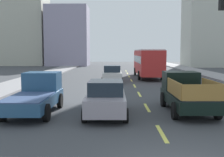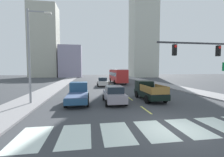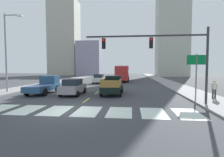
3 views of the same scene
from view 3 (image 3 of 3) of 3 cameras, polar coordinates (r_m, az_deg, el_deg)
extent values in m
plane|color=#3B3E42|center=(12.64, -12.60, -9.94)|extent=(160.00, 160.00, 0.00)
cube|color=gray|center=(30.57, 19.14, -2.09)|extent=(3.46, 110.00, 0.15)
cube|color=gray|center=(33.28, -20.43, -1.68)|extent=(3.46, 110.00, 0.15)
cube|color=silver|center=(14.00, -25.42, -8.86)|extent=(1.60, 2.94, 0.01)
cube|color=silver|center=(13.02, -17.17, -9.59)|extent=(1.60, 2.94, 0.01)
cube|color=silver|center=(12.34, -7.77, -10.19)|extent=(1.60, 2.94, 0.01)
cube|color=silver|center=(12.02, 2.45, -10.53)|extent=(1.60, 2.94, 0.01)
cube|color=silver|center=(12.08, 12.91, -10.55)|extent=(1.60, 2.94, 0.01)
cube|color=silver|center=(12.52, 22.94, -10.24)|extent=(1.60, 2.94, 0.01)
cube|color=#D5D255|center=(16.40, -8.08, -6.80)|extent=(0.16, 2.40, 0.01)
cube|color=#D5D255|center=(21.22, -4.76, -4.45)|extent=(0.16, 2.40, 0.01)
cube|color=#D5D255|center=(26.11, -2.69, -2.97)|extent=(0.16, 2.40, 0.01)
cube|color=#D5D255|center=(31.04, -1.28, -1.96)|extent=(0.16, 2.40, 0.01)
cube|color=#D5D255|center=(35.98, -0.25, -1.22)|extent=(0.16, 2.40, 0.01)
cube|color=#D5D255|center=(40.94, 0.52, -0.66)|extent=(0.16, 2.40, 0.01)
cube|color=#D5D255|center=(45.91, 1.13, -0.22)|extent=(0.16, 2.40, 0.01)
cube|color=#D5D255|center=(50.88, 1.62, 0.13)|extent=(0.16, 2.40, 0.01)
cube|color=black|center=(19.68, 0.10, -3.07)|extent=(1.96, 5.20, 0.56)
cube|color=black|center=(21.29, 0.58, -0.47)|extent=(1.84, 1.60, 1.00)
cube|color=#19232D|center=(21.72, 0.70, 0.08)|extent=(1.72, 0.08, 0.56)
cube|color=black|center=(18.71, -0.20, -2.46)|extent=(1.84, 3.30, 0.06)
cylinder|color=black|center=(21.37, -2.08, -3.32)|extent=(0.22, 0.80, 0.80)
cylinder|color=black|center=(21.18, 3.19, -3.38)|extent=(0.22, 0.80, 0.80)
cylinder|color=black|center=(18.31, -3.47, -4.45)|extent=(0.22, 0.80, 0.80)
cylinder|color=black|center=(18.09, 2.68, -4.54)|extent=(0.22, 0.80, 0.80)
cube|color=olive|center=(18.79, -2.94, -1.27)|extent=(0.06, 3.17, 0.70)
cube|color=olive|center=(18.59, 2.56, -1.32)|extent=(0.06, 3.17, 0.70)
cube|color=olive|center=(17.10, -0.79, -1.73)|extent=(1.80, 0.06, 0.70)
cube|color=navy|center=(21.47, -20.97, -2.76)|extent=(1.96, 5.20, 0.56)
cube|color=navy|center=(22.93, -19.08, -0.38)|extent=(1.84, 1.60, 1.00)
cube|color=#19232D|center=(23.31, -18.63, 0.13)|extent=(1.72, 0.08, 0.56)
cube|color=navy|center=(20.60, -22.19, -2.17)|extent=(1.84, 3.30, 0.06)
cylinder|color=black|center=(23.33, -21.36, -2.98)|extent=(0.22, 0.80, 0.80)
cylinder|color=black|center=(22.49, -16.92, -3.13)|extent=(0.22, 0.80, 0.80)
cylinder|color=black|center=(20.63, -25.36, -3.89)|extent=(0.22, 0.80, 0.80)
cylinder|color=black|center=(19.68, -20.48, -4.11)|extent=(0.22, 0.80, 0.80)
cube|color=#B52725|center=(39.05, 3.37, 1.85)|extent=(2.50, 10.80, 2.70)
cube|color=#19232D|center=(39.04, 3.38, 2.37)|extent=(2.52, 9.94, 0.80)
cube|color=silver|center=(39.03, 3.38, 3.92)|extent=(2.40, 10.37, 0.12)
cylinder|color=black|center=(42.52, 1.90, 0.16)|extent=(0.22, 1.00, 1.00)
cylinder|color=black|center=(42.41, 5.27, 0.14)|extent=(0.22, 1.00, 1.00)
cylinder|color=black|center=(36.23, 1.17, -0.40)|extent=(0.22, 1.00, 1.00)
cylinder|color=black|center=(36.10, 5.12, -0.42)|extent=(0.22, 1.00, 1.00)
cube|color=gray|center=(19.74, -12.19, -3.07)|extent=(1.80, 4.40, 0.76)
cube|color=#1E2833|center=(19.53, -12.35, -1.08)|extent=(1.58, 2.11, 0.64)
cylinder|color=black|center=(21.35, -13.32, -3.63)|extent=(0.22, 0.64, 0.64)
cylinder|color=black|center=(20.83, -8.64, -3.75)|extent=(0.22, 0.64, 0.64)
cylinder|color=black|center=(18.82, -16.09, -4.61)|extent=(0.22, 0.64, 0.64)
cylinder|color=black|center=(18.22, -10.83, -4.79)|extent=(0.22, 0.64, 0.64)
cube|color=silver|center=(34.09, -4.06, -0.31)|extent=(1.80, 4.40, 0.76)
cube|color=#1E2833|center=(33.90, -4.11, 0.86)|extent=(1.58, 2.11, 0.64)
cylinder|color=black|center=(35.62, -5.09, -0.77)|extent=(0.22, 0.64, 0.64)
cylinder|color=black|center=(35.31, -2.22, -0.79)|extent=(0.22, 0.64, 0.64)
cylinder|color=black|center=(32.95, -6.01, -1.11)|extent=(0.22, 0.64, 0.64)
cylinder|color=black|center=(32.62, -2.92, -1.14)|extent=(0.22, 0.64, 0.64)
cylinder|color=#2D2D33|center=(15.61, 27.83, 3.38)|extent=(0.18, 0.18, 6.00)
cube|color=#2D2D33|center=(14.76, 10.43, 13.11)|extent=(9.40, 0.12, 0.12)
cube|color=black|center=(14.71, 12.26, 10.95)|extent=(0.28, 0.24, 0.84)
cylinder|color=red|center=(14.62, 12.33, 12.02)|extent=(0.20, 0.04, 0.20)
cylinder|color=black|center=(14.59, 12.32, 11.01)|extent=(0.20, 0.04, 0.20)
cylinder|color=black|center=(14.55, 12.31, 10.00)|extent=(0.20, 0.04, 0.20)
cube|color=black|center=(14.80, -2.64, 10.97)|extent=(0.28, 0.24, 0.84)
cylinder|color=red|center=(14.71, -2.72, 12.04)|extent=(0.20, 0.04, 0.20)
cylinder|color=black|center=(14.68, -2.72, 11.04)|extent=(0.20, 0.04, 0.20)
cylinder|color=black|center=(14.64, -2.71, 10.03)|extent=(0.20, 0.04, 0.20)
cylinder|color=slate|center=(18.76, 25.07, 0.64)|extent=(0.12, 0.12, 4.20)
cube|color=#076931|center=(18.72, 25.07, 5.38)|extent=(1.70, 0.06, 0.90)
cylinder|color=gray|center=(23.98, -30.54, 6.76)|extent=(0.20, 0.20, 9.00)
cube|color=gray|center=(24.14, -29.06, 17.13)|extent=(1.80, 0.10, 0.10)
cube|color=silver|center=(23.63, -27.19, 17.24)|extent=(0.60, 0.28, 0.16)
cylinder|color=#242825|center=(18.51, 29.28, -4.26)|extent=(0.14, 0.14, 0.84)
cylinder|color=#242825|center=(18.59, 29.85, -4.25)|extent=(0.14, 0.14, 0.84)
cylinder|color=beige|center=(18.47, 29.63, -2.07)|extent=(0.34, 0.34, 0.58)
cylinder|color=beige|center=(18.39, 29.00, -2.20)|extent=(0.09, 0.09, 0.54)
cylinder|color=beige|center=(18.56, 30.25, -2.19)|extent=(0.09, 0.09, 0.54)
sphere|color=tan|center=(18.44, 29.67, -0.83)|extent=(0.22, 0.22, 0.22)
cube|color=#AEAE9E|center=(75.62, -14.85, 12.13)|extent=(10.85, 8.52, 29.05)
cube|color=#908AA3|center=(69.76, -7.16, 6.24)|extent=(8.84, 7.36, 12.78)
camera|label=1|loc=(7.64, -42.98, 3.94)|focal=46.00mm
camera|label=2|loc=(9.51, -59.93, 4.90)|focal=24.11mm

